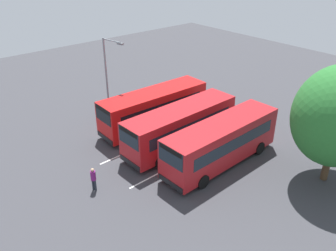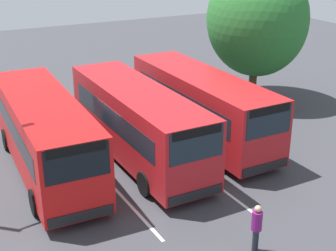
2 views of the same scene
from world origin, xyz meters
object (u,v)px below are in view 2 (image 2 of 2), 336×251
(bus_center_right, at_px, (202,104))
(pedestrian, at_px, (257,225))
(bus_center_left, at_px, (138,121))
(bus_far_left, at_px, (45,133))
(depot_tree, at_px, (257,20))

(bus_center_right, bearing_deg, pedestrian, -21.48)
(bus_center_right, height_order, pedestrian, bus_center_right)
(bus_center_left, bearing_deg, bus_far_left, -99.04)
(pedestrian, bearing_deg, bus_far_left, -0.49)
(bus_center_right, xyz_separation_m, pedestrian, (8.12, -2.96, -0.76))
(depot_tree, bearing_deg, bus_center_right, -56.58)
(bus_center_left, relative_size, pedestrian, 5.86)
(pedestrian, xyz_separation_m, depot_tree, (-11.83, 8.59, 3.57))
(bus_center_right, relative_size, pedestrian, 5.87)
(bus_center_left, xyz_separation_m, bus_center_right, (-0.58, 3.43, 0.00))
(bus_far_left, height_order, bus_center_right, same)
(bus_far_left, xyz_separation_m, pedestrian, (8.05, 4.20, -0.76))
(bus_far_left, relative_size, bus_center_right, 1.00)
(bus_center_right, bearing_deg, depot_tree, 122.00)
(bus_center_right, distance_m, pedestrian, 8.68)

